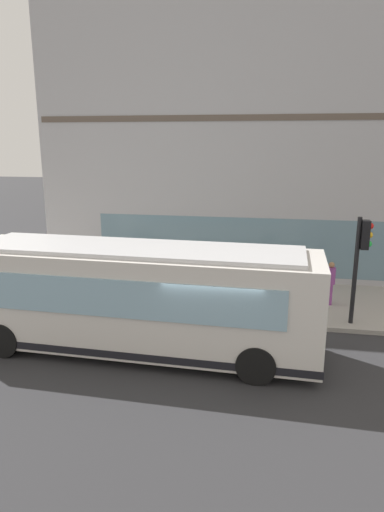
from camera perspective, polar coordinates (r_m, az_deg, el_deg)
ground at (r=12.74m, az=3.02°, el=-13.12°), size 120.00×120.00×0.00m
sidewalk_curb at (r=17.23m, az=5.14°, el=-5.40°), size 4.69×40.00×0.15m
building_corner at (r=23.33m, az=7.15°, el=14.81°), size 9.58×17.26×12.27m
city_bus_nearside at (r=12.84m, az=-6.83°, el=-5.41°), size 2.85×10.11×3.07m
traffic_light_near_corner at (r=15.00m, az=20.56°, el=0.66°), size 0.32×0.49×3.46m
pedestrian_by_light_pole at (r=16.89m, az=17.04°, el=-2.94°), size 0.32×0.32×1.57m
pedestrian_walking_along_curb at (r=17.61m, az=-13.13°, el=-1.95°), size 0.32×0.32×1.58m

